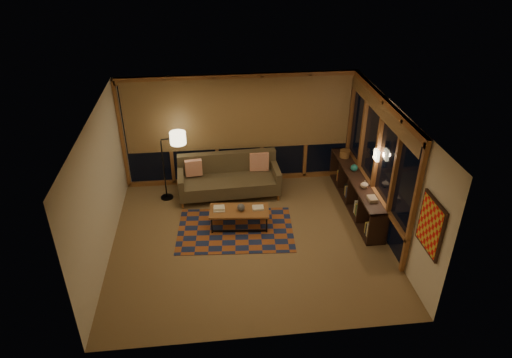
{
  "coord_description": "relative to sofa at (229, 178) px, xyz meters",
  "views": [
    {
      "loc": [
        -0.7,
        -7.41,
        5.69
      ],
      "look_at": [
        0.17,
        0.36,
        1.21
      ],
      "focal_mm": 32.0,
      "sensor_mm": 36.0,
      "label": 1
    }
  ],
  "objects": [
    {
      "name": "bookshelf",
      "position": [
        2.8,
        -0.75,
        -0.1
      ],
      "size": [
        0.4,
        2.97,
        0.74
      ],
      "primitive_type": null,
      "color": "black",
      "rests_on": "floor"
    },
    {
      "name": "book_stack_a",
      "position": [
        -0.28,
        -1.22,
        -0.03
      ],
      "size": [
        0.22,
        0.17,
        0.06
      ],
      "primitive_type": null,
      "rotation": [
        0.0,
        0.0,
        -0.01
      ],
      "color": "beige",
      "rests_on": "coffee_table"
    },
    {
      "name": "pillow_left",
      "position": [
        -0.8,
        0.14,
        0.19
      ],
      "size": [
        0.4,
        0.17,
        0.38
      ],
      "primitive_type": null,
      "rotation": [
        0.0,
        0.0,
        0.12
      ],
      "color": "#C13A16",
      "rests_on": "sofa"
    },
    {
      "name": "floor_lamp",
      "position": [
        -1.46,
        0.06,
        0.35
      ],
      "size": [
        0.59,
        0.43,
        1.63
      ],
      "primitive_type": null,
      "rotation": [
        0.0,
        0.0,
        0.15
      ],
      "color": "black",
      "rests_on": "floor"
    },
    {
      "name": "coffee_table",
      "position": [
        0.14,
        -1.26,
        -0.27
      ],
      "size": [
        1.28,
        0.67,
        0.41
      ],
      "primitive_type": null,
      "rotation": [
        0.0,
        0.0,
        -0.09
      ],
      "color": "brown",
      "rests_on": "floor"
    },
    {
      "name": "book_stack_b",
      "position": [
        0.53,
        -1.26,
        -0.04
      ],
      "size": [
        0.23,
        0.18,
        0.04
      ],
      "primitive_type": null,
      "rotation": [
        0.0,
        0.0,
        -0.02
      ],
      "color": "beige",
      "rests_on": "coffee_table"
    },
    {
      "name": "basket",
      "position": [
        2.78,
        0.23,
        0.36
      ],
      "size": [
        0.24,
        0.24,
        0.17
      ],
      "primitive_type": "cylinder",
      "rotation": [
        0.0,
        0.0,
        0.06
      ],
      "color": "brown",
      "rests_on": "bookshelf"
    },
    {
      "name": "ceiling",
      "position": [
        0.31,
        -1.75,
        2.23
      ],
      "size": [
        5.5,
        5.0,
        0.01
      ],
      "primitive_type": "cube",
      "color": "white",
      "rests_on": "walls"
    },
    {
      "name": "wall_art",
      "position": [
        3.02,
        -3.6,
        0.98
      ],
      "size": [
        0.06,
        0.74,
        0.94
      ],
      "primitive_type": null,
      "color": "red",
      "rests_on": "walls"
    },
    {
      "name": "area_rug",
      "position": [
        0.04,
        -1.4,
        -0.47
      ],
      "size": [
        2.5,
        1.77,
        0.01
      ],
      "primitive_type": "cube",
      "rotation": [
        0.0,
        0.0,
        -0.07
      ],
      "color": "brown",
      "rests_on": "floor"
    },
    {
      "name": "walls",
      "position": [
        0.31,
        -1.75,
        0.88
      ],
      "size": [
        5.51,
        5.01,
        2.7
      ],
      "color": "beige",
      "rests_on": "floor"
    },
    {
      "name": "window_wall_right",
      "position": [
        2.99,
        -1.15,
        0.88
      ],
      "size": [
        0.16,
        3.7,
        2.6
      ],
      "primitive_type": null,
      "color": "brown",
      "rests_on": "walls"
    },
    {
      "name": "shelf_book_stack",
      "position": [
        2.8,
        -1.71,
        0.3
      ],
      "size": [
        0.18,
        0.25,
        0.07
      ],
      "primitive_type": null,
      "rotation": [
        0.0,
        0.0,
        0.09
      ],
      "color": "beige",
      "rests_on": "bookshelf"
    },
    {
      "name": "floor",
      "position": [
        0.31,
        -1.75,
        -0.47
      ],
      "size": [
        5.5,
        5.0,
        0.01
      ],
      "primitive_type": "cube",
      "color": "olive",
      "rests_on": "ground"
    },
    {
      "name": "ceramic_pot",
      "position": [
        0.17,
        -1.29,
        0.02
      ],
      "size": [
        0.21,
        0.21,
        0.16
      ],
      "primitive_type": "sphere",
      "rotation": [
        0.0,
        0.0,
        -0.43
      ],
      "color": "black",
      "rests_on": "coffee_table"
    },
    {
      "name": "vase",
      "position": [
        2.8,
        -1.2,
        0.36
      ],
      "size": [
        0.2,
        0.2,
        0.17
      ],
      "primitive_type": "imported",
      "rotation": [
        0.0,
        0.0,
        0.22
      ],
      "color": "#BBA591",
      "rests_on": "bookshelf"
    },
    {
      "name": "window_wall_back",
      "position": [
        0.31,
        0.68,
        0.88
      ],
      "size": [
        5.3,
        0.16,
        2.6
      ],
      "primitive_type": null,
      "color": "brown",
      "rests_on": "walls"
    },
    {
      "name": "teal_bowl",
      "position": [
        2.8,
        -0.47,
        0.35
      ],
      "size": [
        0.2,
        0.2,
        0.16
      ],
      "primitive_type": "sphere",
      "rotation": [
        0.0,
        0.0,
        -0.24
      ],
      "color": "#1C6B62",
      "rests_on": "bookshelf"
    },
    {
      "name": "sofa",
      "position": [
        0.0,
        0.0,
        0.0
      ],
      "size": [
        2.34,
        1.03,
        0.94
      ],
      "primitive_type": null,
      "rotation": [
        0.0,
        0.0,
        0.04
      ],
      "color": "#473E2A",
      "rests_on": "floor"
    },
    {
      "name": "wall_sconce",
      "position": [
        2.93,
        -1.3,
        1.08
      ],
      "size": [
        0.12,
        0.18,
        0.22
      ],
      "primitive_type": null,
      "color": "#FFEDB2",
      "rests_on": "walls"
    },
    {
      "name": "pillow_right",
      "position": [
        0.74,
        0.29,
        0.22
      ],
      "size": [
        0.46,
        0.17,
        0.45
      ],
      "primitive_type": null,
      "rotation": [
        0.0,
        0.0,
        -0.06
      ],
      "color": "#C13A16",
      "rests_on": "sofa"
    }
  ]
}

